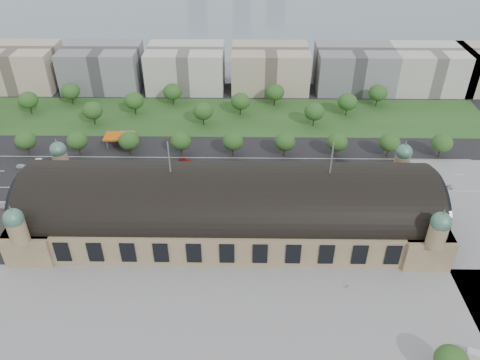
{
  "coord_description": "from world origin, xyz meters",
  "views": [
    {
      "loc": [
        5.9,
        -134.26,
        114.55
      ],
      "look_at": [
        3.89,
        12.12,
        14.0
      ],
      "focal_mm": 35.0,
      "sensor_mm": 36.0,
      "label": 1
    }
  ],
  "objects_px": {
    "parked_car_4": "(103,188)",
    "parked_car_6": "(188,188)",
    "traffic_car_3": "(185,160)",
    "traffic_car_1": "(22,166)",
    "parked_car_1": "(106,193)",
    "traffic_car_6": "(446,186)",
    "pedestrian_0": "(347,287)",
    "van_south": "(476,356)",
    "parked_car_2": "(77,187)",
    "parked_car_0": "(104,193)",
    "bus_east": "(285,184)",
    "parked_car_3": "(116,188)",
    "petrol_station": "(123,136)",
    "parked_car_5": "(114,190)",
    "bus_west": "(219,184)",
    "traffic_car_2": "(125,184)",
    "traffic_car_4": "(281,173)",
    "bus_mid": "(252,177)",
    "traffic_car_5": "(309,168)"
  },
  "relations": [
    {
      "from": "parked_car_4",
      "to": "parked_car_5",
      "type": "height_order",
      "value": "parked_car_5"
    },
    {
      "from": "traffic_car_3",
      "to": "parked_car_1",
      "type": "xyz_separation_m",
      "value": [
        -29.85,
        -26.36,
        0.08
      ]
    },
    {
      "from": "traffic_car_2",
      "to": "pedestrian_0",
      "type": "distance_m",
      "value": 101.85
    },
    {
      "from": "parked_car_4",
      "to": "parked_car_5",
      "type": "relative_size",
      "value": 0.8
    },
    {
      "from": "parked_car_6",
      "to": "traffic_car_6",
      "type": "bearing_deg",
      "value": 67.1
    },
    {
      "from": "traffic_car_6",
      "to": "van_south",
      "type": "xyz_separation_m",
      "value": [
        -20.37,
        -82.21,
        0.48
      ]
    },
    {
      "from": "parked_car_2",
      "to": "parked_car_4",
      "type": "relative_size",
      "value": 1.35
    },
    {
      "from": "traffic_car_3",
      "to": "traffic_car_6",
      "type": "xyz_separation_m",
      "value": [
        112.39,
        -19.51,
        -0.01
      ]
    },
    {
      "from": "bus_mid",
      "to": "bus_east",
      "type": "xyz_separation_m",
      "value": [
        13.83,
        -5.0,
        -0.02
      ]
    },
    {
      "from": "petrol_station",
      "to": "bus_east",
      "type": "xyz_separation_m",
      "value": [
        76.49,
        -38.28,
        -1.26
      ]
    },
    {
      "from": "parked_car_5",
      "to": "traffic_car_4",
      "type": "bearing_deg",
      "value": 80.24
    },
    {
      "from": "parked_car_0",
      "to": "parked_car_6",
      "type": "relative_size",
      "value": 0.88
    },
    {
      "from": "pedestrian_0",
      "to": "parked_car_3",
      "type": "bearing_deg",
      "value": 168.29
    },
    {
      "from": "traffic_car_3",
      "to": "parked_car_4",
      "type": "relative_size",
      "value": 1.2
    },
    {
      "from": "parked_car_5",
      "to": "van_south",
      "type": "height_order",
      "value": "van_south"
    },
    {
      "from": "parked_car_0",
      "to": "van_south",
      "type": "xyz_separation_m",
      "value": [
        122.93,
        -75.36,
        0.42
      ]
    },
    {
      "from": "traffic_car_5",
      "to": "bus_east",
      "type": "distance_m",
      "value": 19.07
    },
    {
      "from": "parked_car_4",
      "to": "bus_mid",
      "type": "xyz_separation_m",
      "value": [
        62.71,
        7.0,
        1.03
      ]
    },
    {
      "from": "traffic_car_4",
      "to": "traffic_car_6",
      "type": "relative_size",
      "value": 0.84
    },
    {
      "from": "pedestrian_0",
      "to": "parked_car_0",
      "type": "bearing_deg",
      "value": 171.36
    },
    {
      "from": "parked_car_5",
      "to": "parked_car_0",
      "type": "bearing_deg",
      "value": -80.84
    },
    {
      "from": "bus_west",
      "to": "parked_car_0",
      "type": "bearing_deg",
      "value": 95.29
    },
    {
      "from": "parked_car_3",
      "to": "van_south",
      "type": "distance_m",
      "value": 142.84
    },
    {
      "from": "parked_car_3",
      "to": "parked_car_4",
      "type": "xyz_separation_m",
      "value": [
        -5.52,
        0.0,
        0.0
      ]
    },
    {
      "from": "traffic_car_6",
      "to": "pedestrian_0",
      "type": "relative_size",
      "value": 3.12
    },
    {
      "from": "traffic_car_4",
      "to": "parked_car_1",
      "type": "bearing_deg",
      "value": -69.72
    },
    {
      "from": "petrol_station",
      "to": "parked_car_4",
      "type": "bearing_deg",
      "value": -90.08
    },
    {
      "from": "bus_west",
      "to": "bus_mid",
      "type": "height_order",
      "value": "bus_mid"
    },
    {
      "from": "traffic_car_5",
      "to": "traffic_car_1",
      "type": "bearing_deg",
      "value": 95.27
    },
    {
      "from": "parked_car_6",
      "to": "traffic_car_5",
      "type": "bearing_deg",
      "value": 83.27
    },
    {
      "from": "bus_west",
      "to": "bus_mid",
      "type": "bearing_deg",
      "value": -71.98
    },
    {
      "from": "traffic_car_2",
      "to": "traffic_car_6",
      "type": "relative_size",
      "value": 0.98
    },
    {
      "from": "parked_car_2",
      "to": "bus_east",
      "type": "distance_m",
      "value": 87.47
    },
    {
      "from": "parked_car_4",
      "to": "bus_east",
      "type": "bearing_deg",
      "value": 66.98
    },
    {
      "from": "van_south",
      "to": "pedestrian_0",
      "type": "relative_size",
      "value": 3.78
    },
    {
      "from": "traffic_car_4",
      "to": "bus_mid",
      "type": "height_order",
      "value": "bus_mid"
    },
    {
      "from": "parked_car_1",
      "to": "parked_car_2",
      "type": "height_order",
      "value": "parked_car_2"
    },
    {
      "from": "parked_car_4",
      "to": "parked_car_6",
      "type": "xyz_separation_m",
      "value": [
        35.96,
        0.0,
        0.09
      ]
    },
    {
      "from": "parked_car_0",
      "to": "parked_car_5",
      "type": "bearing_deg",
      "value": 92.48
    },
    {
      "from": "parked_car_1",
      "to": "van_south",
      "type": "distance_m",
      "value": 143.29
    },
    {
      "from": "parked_car_2",
      "to": "pedestrian_0",
      "type": "xyz_separation_m",
      "value": [
        103.87,
        -54.17,
        0.01
      ]
    },
    {
      "from": "traffic_car_6",
      "to": "bus_west",
      "type": "bearing_deg",
      "value": -83.79
    },
    {
      "from": "traffic_car_2",
      "to": "parked_car_3",
      "type": "height_order",
      "value": "traffic_car_2"
    },
    {
      "from": "traffic_car_1",
      "to": "parked_car_1",
      "type": "distance_m",
      "value": 47.54
    },
    {
      "from": "parked_car_1",
      "to": "bus_mid",
      "type": "xyz_separation_m",
      "value": [
        60.29,
        11.0,
        0.91
      ]
    },
    {
      "from": "traffic_car_3",
      "to": "bus_east",
      "type": "bearing_deg",
      "value": -108.08
    },
    {
      "from": "parked_car_2",
      "to": "parked_car_4",
      "type": "distance_m",
      "value": 10.9
    },
    {
      "from": "parked_car_3",
      "to": "bus_mid",
      "type": "relative_size",
      "value": 0.33
    },
    {
      "from": "parked_car_0",
      "to": "parked_car_6",
      "type": "bearing_deg",
      "value": 68.74
    },
    {
      "from": "traffic_car_4",
      "to": "parked_car_1",
      "type": "distance_m",
      "value": 74.89
    }
  ]
}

